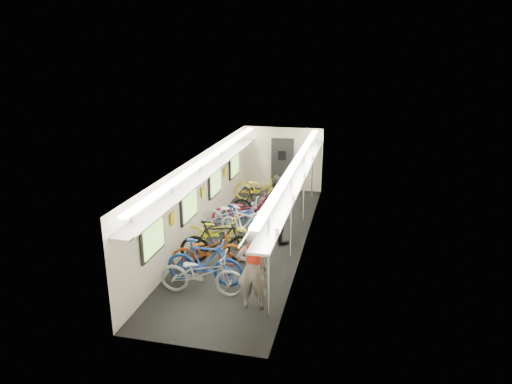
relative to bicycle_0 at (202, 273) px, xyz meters
The scene contains 15 objects.
train_car_shell 4.03m from the bicycle_0, 89.90° to the left, with size 10.00×10.00×10.00m.
bicycle_0 is the anchor object (origin of this frame).
bicycle_1 0.46m from the bicycle_0, 101.15° to the left, with size 0.52×1.84×1.11m, color #1C42A8.
bicycle_2 1.26m from the bicycle_0, 103.75° to the left, with size 0.62×1.77×0.93m, color #9C3C11.
bicycle_3 1.56m from the bicycle_0, 94.35° to the left, with size 0.54×1.92×1.15m, color black.
bicycle_4 2.42m from the bicycle_0, 99.84° to the left, with size 0.65×1.87×0.98m, color yellow.
bicycle_5 2.99m from the bicycle_0, 86.25° to the left, with size 0.47×1.67×1.00m, color white.
bicycle_6 3.40m from the bicycle_0, 92.75° to the left, with size 0.76×2.17×1.14m, color silver.
bicycle_7 3.27m from the bicycle_0, 90.70° to the left, with size 0.45×1.60×0.96m, color #1C3EAD.
bicycle_8 3.90m from the bicycle_0, 89.92° to the left, with size 0.71×2.05×1.08m, color #9F1134.
bicycle_9 4.68m from the bicycle_0, 87.45° to the left, with size 0.49×1.73×1.04m, color black.
bicycle_10 6.37m from the bicycle_0, 91.13° to the left, with size 0.67×1.93×1.02m, color yellow.
passenger_near 1.31m from the bicycle_0, 13.69° to the right, with size 0.65×0.42×1.77m, color gray.
passenger_mid 3.50m from the bicycle_0, 71.46° to the left, with size 0.91×0.71×1.88m, color black.
backpack 1.54m from the bicycle_0, 17.15° to the right, with size 0.26×0.14×0.38m, color #B62012.
Camera 1 is at (2.82, -11.63, 5.23)m, focal length 32.00 mm.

